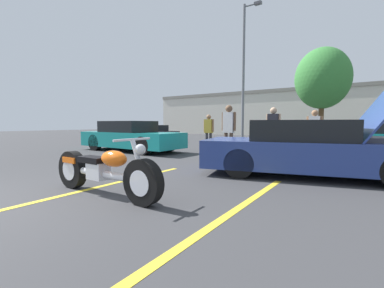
# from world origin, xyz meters

# --- Properties ---
(parking_stripe_foreground) EXTENTS (0.12, 5.04, 0.01)m
(parking_stripe_foreground) POSITION_xyz_m (0.46, 2.20, 0.00)
(parking_stripe_foreground) COLOR yellow
(parking_stripe_foreground) RESTS_ON ground
(parking_stripe_middle) EXTENTS (0.12, 5.04, 0.01)m
(parking_stripe_middle) POSITION_xyz_m (3.14, 2.20, 0.00)
(parking_stripe_middle) COLOR yellow
(parking_stripe_middle) RESTS_ON ground
(far_building) EXTENTS (32.00, 4.20, 4.40)m
(far_building) POSITION_xyz_m (0.00, 25.74, 2.34)
(far_building) COLOR beige
(far_building) RESTS_ON ground
(light_pole) EXTENTS (1.21, 0.28, 8.80)m
(light_pole) POSITION_xyz_m (-2.08, 15.45, 4.79)
(light_pole) COLOR slate
(light_pole) RESTS_ON ground
(tree_background) EXTENTS (3.37, 3.37, 6.01)m
(tree_background) POSITION_xyz_m (2.23, 17.92, 4.05)
(tree_background) COLOR brown
(tree_background) RESTS_ON ground
(motorcycle) EXTENTS (2.52, 0.70, 0.98)m
(motorcycle) POSITION_xyz_m (1.02, 2.05, 0.41)
(motorcycle) COLOR black
(motorcycle) RESTS_ON ground
(show_car_hood_open) EXTENTS (4.94, 2.92, 2.15)m
(show_car_hood_open) POSITION_xyz_m (3.54, 5.70, 0.62)
(show_car_hood_open) COLOR navy
(show_car_hood_open) RESTS_ON ground
(parked_car_mid_row) EXTENTS (4.82, 1.79, 1.29)m
(parked_car_mid_row) POSITION_xyz_m (-3.81, 7.10, 0.62)
(parked_car_mid_row) COLOR teal
(parked_car_mid_row) RESTS_ON ground
(parked_car_left_row) EXTENTS (4.85, 3.60, 1.08)m
(parked_car_left_row) POSITION_xyz_m (-7.72, 12.70, 0.52)
(parked_car_left_row) COLOR black
(parked_car_left_row) RESTS_ON ground
(spectator_near_motorcycle) EXTENTS (0.52, 0.22, 1.66)m
(spectator_near_motorcycle) POSITION_xyz_m (3.13, 9.21, 0.99)
(spectator_near_motorcycle) COLOR #38476B
(spectator_near_motorcycle) RESTS_ON ground
(spectator_by_show_car) EXTENTS (0.52, 0.21, 1.59)m
(spectator_by_show_car) POSITION_xyz_m (-1.20, 9.33, 0.93)
(spectator_by_show_car) COLOR #333338
(spectator_by_show_car) RESTS_ON ground
(spectator_midground) EXTENTS (0.52, 0.23, 1.77)m
(spectator_midground) POSITION_xyz_m (1.85, 8.69, 1.06)
(spectator_midground) COLOR #333338
(spectator_midground) RESTS_ON ground
(spectator_far_lot) EXTENTS (0.52, 0.24, 1.81)m
(spectator_far_lot) POSITION_xyz_m (0.74, 7.34, 1.09)
(spectator_far_lot) COLOR brown
(spectator_far_lot) RESTS_ON ground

